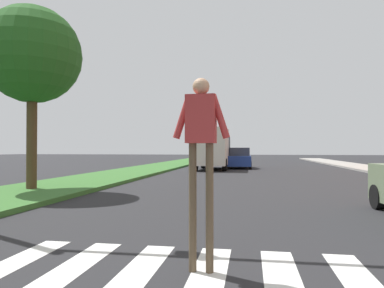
# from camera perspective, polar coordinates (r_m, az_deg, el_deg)

# --- Properties ---
(ground_plane) EXTENTS (140.00, 140.00, 0.00)m
(ground_plane) POSITION_cam_1_polar(r_m,az_deg,el_deg) (26.75, 10.31, -4.18)
(ground_plane) COLOR #262628
(crosswalk) EXTENTS (7.65, 2.20, 0.01)m
(crosswalk) POSITION_cam_1_polar(r_m,az_deg,el_deg) (4.70, 14.44, -20.33)
(crosswalk) COLOR silver
(crosswalk) RESTS_ON ground_plane
(median_strip) EXTENTS (3.91, 64.00, 0.15)m
(median_strip) POSITION_cam_1_polar(r_m,az_deg,el_deg) (25.88, -7.54, -4.13)
(median_strip) COLOR #386B2D
(median_strip) RESTS_ON ground_plane
(tree_mid) EXTENTS (3.49, 3.49, 6.59)m
(tree_mid) POSITION_cam_1_polar(r_m,az_deg,el_deg) (14.29, -24.56, 12.97)
(tree_mid) COLOR #4C3823
(tree_mid) RESTS_ON median_strip
(traffic_light_gantry) EXTENTS (8.70, 0.30, 6.00)m
(traffic_light_gantry) POSITION_cam_1_polar(r_m,az_deg,el_deg) (7.66, -18.57, 20.49)
(traffic_light_gantry) COLOR gold
(traffic_light_gantry) RESTS_ON median_strip
(pedestrian_performer) EXTENTS (0.75, 0.25, 2.49)m
(pedestrian_performer) POSITION_cam_1_polar(r_m,az_deg,el_deg) (4.50, 1.49, 0.29)
(pedestrian_performer) COLOR brown
(pedestrian_performer) RESTS_ON ground_plane
(sedan_midblock) EXTENTS (1.94, 4.39, 1.68)m
(sedan_midblock) POSITION_cam_1_polar(r_m,az_deg,el_deg) (28.92, 7.76, -2.38)
(sedan_midblock) COLOR navy
(sedan_midblock) RESTS_ON ground_plane
(truck_box_delivery) EXTENTS (2.40, 6.20, 3.10)m
(truck_box_delivery) POSITION_cam_1_polar(r_m,az_deg,el_deg) (26.87, 3.40, -0.69)
(truck_box_delivery) COLOR black
(truck_box_delivery) RESTS_ON ground_plane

